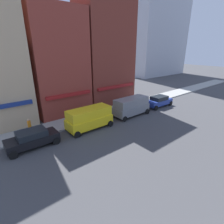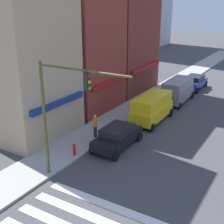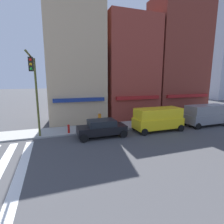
{
  "view_description": "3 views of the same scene",
  "coord_description": "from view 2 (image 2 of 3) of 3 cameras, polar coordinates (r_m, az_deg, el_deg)",
  "views": [
    {
      "loc": [
        7.71,
        -10.36,
        8.4
      ],
      "look_at": [
        19.99,
        4.7,
        1.2
      ],
      "focal_mm": 28.0,
      "sensor_mm": 36.0,
      "label": 1
    },
    {
      "loc": [
        -6.68,
        -5.48,
        10.04
      ],
      "look_at": [
        12.33,
        6.0,
        2.0
      ],
      "focal_mm": 50.0,
      "sensor_mm": 36.0,
      "label": 2
    },
    {
      "loc": [
        6.7,
        -10.1,
        5.19
      ],
      "look_at": [
        12.33,
        6.0,
        2.0
      ],
      "focal_mm": 28.0,
      "sensor_mm": 36.0,
      "label": 3
    }
  ],
  "objects": [
    {
      "name": "van_yellow",
      "position": [
        27.08,
        7.31,
        0.87
      ],
      "size": [
        5.02,
        2.22,
        2.34
      ],
      "rotation": [
        0.0,
        0.0,
        0.01
      ],
      "color": "yellow",
      "rests_on": "ground_plane"
    },
    {
      "name": "van_grey",
      "position": [
        32.77,
        11.9,
        3.98
      ],
      "size": [
        5.04,
        2.22,
        2.34
      ],
      "rotation": [
        0.0,
        0.0,
        0.02
      ],
      "color": "slate",
      "rests_on": "ground_plane"
    },
    {
      "name": "traffic_signal",
      "position": [
        17.01,
        -9.37,
        1.55
      ],
      "size": [
        0.32,
        5.67,
        6.94
      ],
      "color": "#474C1E",
      "rests_on": "ground_plane"
    },
    {
      "name": "fire_hydrant",
      "position": [
        21.17,
        -6.92,
        -6.7
      ],
      "size": [
        0.24,
        0.24,
        0.84
      ],
      "color": "red",
      "rests_on": "sidewalk_left"
    },
    {
      "name": "sedan_black",
      "position": [
        22.28,
        0.94,
        -4.48
      ],
      "size": [
        4.4,
        2.02,
        1.59
      ],
      "rotation": [
        0.0,
        0.0,
        0.0
      ],
      "color": "black",
      "rests_on": "ground_plane"
    },
    {
      "name": "sedan_blue",
      "position": [
        38.32,
        14.86,
        5.35
      ],
      "size": [
        4.45,
        2.02,
        1.59
      ],
      "rotation": [
        0.0,
        0.0,
        -0.03
      ],
      "color": "navy",
      "rests_on": "ground_plane"
    },
    {
      "name": "storefront_row",
      "position": [
        29.6,
        -4.15,
        14.88
      ],
      "size": [
        21.87,
        5.3,
        15.93
      ],
      "color": "tan",
      "rests_on": "ground_plane"
    },
    {
      "name": "pedestrian_orange_vest",
      "position": [
        23.56,
        -3.11,
        -2.5
      ],
      "size": [
        0.32,
        0.32,
        1.77
      ],
      "rotation": [
        0.0,
        0.0,
        1.77
      ],
      "color": "#23232D",
      "rests_on": "sidewalk_left"
    }
  ]
}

